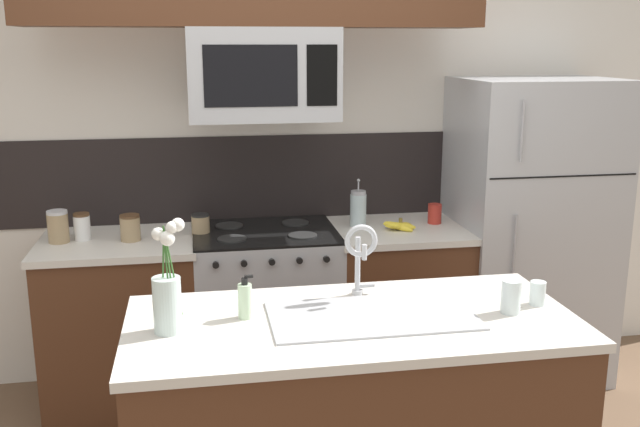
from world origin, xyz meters
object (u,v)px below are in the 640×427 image
object	(u,v)px
refrigerator	(527,230)
storage_jar_tall	(58,227)
banana_bunch	(400,226)
dish_soap_bottle	(245,300)
french_press	(358,209)
spare_glass	(538,293)
storage_jar_short	(130,228)
drinking_glass	(511,297)
stove_range	(267,312)
microwave	(262,74)
flower_vase	(168,298)
storage_jar_squat	(201,224)
coffee_tin	(435,214)
sink_faucet	(360,250)
storage_jar_medium	(82,227)

from	to	relation	value
refrigerator	storage_jar_tall	xyz separation A→B (m)	(-2.56, -0.01, 0.14)
banana_bunch	dish_soap_bottle	world-z (taller)	dish_soap_bottle
french_press	spare_glass	distance (m)	1.37
storage_jar_short	drinking_glass	world-z (taller)	storage_jar_short
stove_range	dish_soap_bottle	world-z (taller)	dish_soap_bottle
microwave	banana_bunch	world-z (taller)	microwave
refrigerator	dish_soap_bottle	distance (m)	2.08
dish_soap_bottle	flower_vase	world-z (taller)	flower_vase
drinking_glass	stove_range	bearing A→B (deg)	121.30
stove_range	microwave	bearing A→B (deg)	-89.84
storage_jar_short	banana_bunch	xyz separation A→B (m)	(1.42, -0.04, -0.05)
refrigerator	dish_soap_bottle	world-z (taller)	refrigerator
storage_jar_tall	storage_jar_squat	distance (m)	0.71
stove_range	french_press	world-z (taller)	french_press
french_press	flower_vase	xyz separation A→B (m)	(-0.99, -1.33, 0.03)
microwave	flower_vase	distance (m)	1.51
storage_jar_short	flower_vase	xyz separation A→B (m)	(0.23, -1.24, 0.06)
french_press	dish_soap_bottle	xyz separation A→B (m)	(-0.71, -1.24, -0.03)
refrigerator	flower_vase	xyz separation A→B (m)	(-1.97, -1.29, 0.18)
refrigerator	storage_jar_tall	world-z (taller)	refrigerator
storage_jar_short	dish_soap_bottle	distance (m)	1.26
coffee_tin	refrigerator	bearing A→B (deg)	-3.14
storage_jar_short	sink_faucet	distance (m)	1.42
storage_jar_tall	storage_jar_medium	distance (m)	0.12
dish_soap_bottle	refrigerator	bearing A→B (deg)	35.24
banana_bunch	flower_vase	world-z (taller)	flower_vase
flower_vase	dish_soap_bottle	bearing A→B (deg)	17.18
storage_jar_medium	drinking_glass	world-z (taller)	storage_jar_medium
banana_bunch	dish_soap_bottle	distance (m)	1.45
microwave	refrigerator	xyz separation A→B (m)	(1.51, 0.04, -0.89)
refrigerator	flower_vase	distance (m)	2.36
french_press	dish_soap_bottle	world-z (taller)	french_press
sink_faucet	flower_vase	xyz separation A→B (m)	(-0.74, -0.22, -0.07)
stove_range	storage_jar_short	bearing A→B (deg)	-178.29
storage_jar_tall	coffee_tin	xyz separation A→B (m)	(2.01, 0.04, -0.03)
microwave	storage_jar_short	distance (m)	1.03
french_press	dish_soap_bottle	distance (m)	1.43
stove_range	flower_vase	world-z (taller)	flower_vase
storage_jar_tall	storage_jar_medium	xyz separation A→B (m)	(0.11, 0.02, -0.01)
stove_range	drinking_glass	bearing A→B (deg)	-58.70
french_press	storage_jar_tall	bearing A→B (deg)	-178.09
storage_jar_medium	storage_jar_short	world-z (taller)	storage_jar_medium
stove_range	banana_bunch	distance (m)	0.87
storage_jar_short	flower_vase	world-z (taller)	flower_vase
dish_soap_bottle	drinking_glass	size ratio (longest dim) A/B	1.29
storage_jar_squat	coffee_tin	bearing A→B (deg)	0.74
stove_range	storage_jar_squat	size ratio (longest dim) A/B	8.36
storage_jar_squat	french_press	world-z (taller)	french_press
microwave	drinking_glass	world-z (taller)	microwave
storage_jar_medium	coffee_tin	size ratio (longest dim) A/B	1.29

